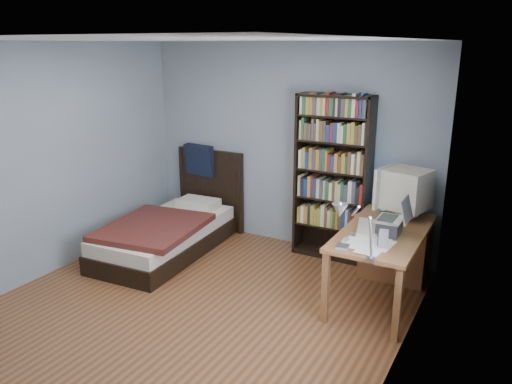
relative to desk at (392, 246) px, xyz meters
The scene contains 14 objects.
room 2.33m from the desk, 132.89° to the right, with size 4.20×4.24×2.50m.
desk is the anchor object (origin of this frame).
crt_monitor 0.62m from the desk, 61.88° to the left, with size 0.55×0.51×0.52m.
laptop 0.65m from the desk, 80.67° to the right, with size 0.30×0.31×0.38m.
desk_lamp 1.76m from the desk, 90.72° to the right, with size 0.24×0.52×0.62m.
keyboard 0.60m from the desk, 107.73° to the right, with size 0.19×0.49×0.03m, color #BEB69F.
speaker 0.93m from the desk, 83.10° to the right, with size 0.08×0.08×0.16m, color gray.
soda_can 0.41m from the desk, 122.94° to the right, with size 0.06×0.06×0.12m, color #073813.
mouse 0.35m from the desk, 94.41° to the right, with size 0.06×0.11×0.04m, color silver.
phone_silver 0.81m from the desk, 107.86° to the right, with size 0.04×0.09×0.02m, color silver.
phone_grey 0.95m from the desk, 105.47° to the right, with size 0.05×0.09×0.02m, color gray.
external_drive 1.10m from the desk, 101.47° to the right, with size 0.11×0.11×0.02m, color gray.
bookshelf 1.06m from the desk, 157.21° to the left, with size 0.87×0.30×1.93m.
bed 2.67m from the desk, behind, with size 1.17×2.06×1.16m.
Camera 1 is at (2.61, -3.39, 2.47)m, focal length 35.00 mm.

